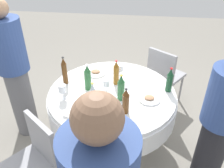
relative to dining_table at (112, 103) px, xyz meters
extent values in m
plane|color=gray|center=(0.00, 0.00, -0.59)|extent=(10.00, 10.00, 0.00)
cylinder|color=white|center=(0.00, 0.00, 0.13)|extent=(1.32, 1.32, 0.04)
cylinder|color=white|center=(0.00, 0.00, 0.00)|extent=(1.35, 1.35, 0.22)
cylinder|color=slate|center=(0.00, 0.00, -0.35)|extent=(0.14, 0.14, 0.48)
cylinder|color=slate|center=(0.00, 0.00, -0.58)|extent=(0.56, 0.56, 0.03)
cylinder|color=silver|center=(-0.14, -0.27, 0.24)|extent=(0.06, 0.06, 0.18)
cone|color=silver|center=(-0.14, -0.27, 0.37)|extent=(0.06, 0.06, 0.08)
cylinder|color=gold|center=(-0.14, -0.27, 0.42)|extent=(0.02, 0.02, 0.01)
cylinder|color=#8C5619|center=(0.03, 0.16, 0.26)|extent=(0.06, 0.06, 0.21)
cone|color=#8C5619|center=(0.03, 0.16, 0.39)|extent=(0.05, 0.05, 0.06)
cylinder|color=red|center=(0.03, 0.16, 0.43)|extent=(0.02, 0.02, 0.01)
cylinder|color=#593314|center=(0.16, -0.31, 0.25)|extent=(0.06, 0.06, 0.20)
cone|color=#593314|center=(0.16, -0.31, 0.37)|extent=(0.06, 0.06, 0.06)
cylinder|color=black|center=(0.16, -0.31, 0.41)|extent=(0.02, 0.02, 0.01)
cylinder|color=#2D6B38|center=(-0.25, 0.02, 0.26)|extent=(0.07, 0.07, 0.21)
cone|color=#2D6B38|center=(-0.25, 0.02, 0.39)|extent=(0.06, 0.06, 0.07)
cylinder|color=silver|center=(-0.25, 0.02, 0.43)|extent=(0.03, 0.03, 0.01)
cylinder|color=#593314|center=(-0.52, 0.11, 0.27)|extent=(0.06, 0.06, 0.24)
cone|color=#593314|center=(-0.52, 0.11, 0.42)|extent=(0.05, 0.05, 0.07)
cylinder|color=black|center=(-0.52, 0.11, 0.46)|extent=(0.02, 0.02, 0.01)
cylinder|color=#194728|center=(0.58, 0.09, 0.24)|extent=(0.07, 0.07, 0.19)
cone|color=#194728|center=(0.58, 0.09, 0.37)|extent=(0.06, 0.06, 0.07)
cylinder|color=red|center=(0.58, 0.09, 0.41)|extent=(0.03, 0.03, 0.01)
cylinder|color=#2D6B38|center=(0.10, -0.11, 0.25)|extent=(0.07, 0.07, 0.20)
cone|color=#2D6B38|center=(0.10, -0.11, 0.39)|extent=(0.06, 0.06, 0.07)
cylinder|color=gold|center=(0.10, -0.11, 0.43)|extent=(0.03, 0.03, 0.01)
cylinder|color=white|center=(-0.47, -0.17, 0.15)|extent=(0.06, 0.06, 0.00)
cylinder|color=white|center=(-0.47, -0.17, 0.19)|extent=(0.01, 0.01, 0.07)
cylinder|color=white|center=(-0.47, -0.17, 0.26)|extent=(0.07, 0.07, 0.08)
cylinder|color=gold|center=(-0.47, -0.17, 0.24)|extent=(0.06, 0.06, 0.03)
cylinder|color=white|center=(0.05, 0.30, 0.15)|extent=(0.06, 0.06, 0.00)
cylinder|color=white|center=(0.05, 0.30, 0.19)|extent=(0.01, 0.01, 0.08)
cylinder|color=white|center=(0.05, 0.30, 0.27)|extent=(0.08, 0.08, 0.07)
cylinder|color=gold|center=(0.05, 0.30, 0.25)|extent=(0.06, 0.06, 0.03)
cylinder|color=white|center=(-0.06, -0.01, 0.15)|extent=(0.06, 0.06, 0.00)
cylinder|color=white|center=(-0.06, -0.01, 0.19)|extent=(0.01, 0.01, 0.07)
cylinder|color=white|center=(-0.06, -0.01, 0.26)|extent=(0.07, 0.07, 0.07)
cylinder|color=white|center=(0.38, -0.09, 0.16)|extent=(0.22, 0.22, 0.02)
ellipsoid|color=tan|center=(0.38, -0.09, 0.18)|extent=(0.10, 0.09, 0.02)
cylinder|color=white|center=(-0.23, 0.35, 0.16)|extent=(0.23, 0.23, 0.02)
ellipsoid|color=tan|center=(-0.23, 0.35, 0.18)|extent=(0.10, 0.09, 0.02)
cube|color=silver|center=(0.13, -0.50, 0.15)|extent=(0.11, 0.16, 0.00)
cube|color=silver|center=(0.26, 0.31, 0.15)|extent=(0.04, 0.18, 0.00)
cube|color=white|center=(-0.30, -0.39, 0.16)|extent=(0.20, 0.20, 0.02)
cylinder|color=slate|center=(-1.08, 0.09, -0.15)|extent=(0.26, 0.26, 0.88)
cylinder|color=#334C8C|center=(-1.08, 0.09, 0.57)|extent=(0.34, 0.34, 0.57)
sphere|color=#8C664C|center=(0.11, -1.36, 1.00)|extent=(0.20, 0.20, 0.20)
cylinder|color=#26262B|center=(0.97, -0.41, -0.19)|extent=(0.26, 0.26, 0.81)
cube|color=#99999E|center=(0.66, 0.90, -0.14)|extent=(0.56, 0.56, 0.04)
cube|color=#99999E|center=(0.55, 0.75, 0.07)|extent=(0.35, 0.27, 0.42)
cylinder|color=gray|center=(0.89, 0.93, -0.38)|extent=(0.03, 0.03, 0.43)
cylinder|color=gray|center=(0.62, 1.13, -0.38)|extent=(0.03, 0.03, 0.43)
cylinder|color=gray|center=(0.69, 0.66, -0.38)|extent=(0.03, 0.03, 0.43)
cylinder|color=gray|center=(0.42, 0.86, -0.38)|extent=(0.03, 0.03, 0.43)
cube|color=#99999E|center=(-0.63, -0.80, -0.14)|extent=(0.56, 0.56, 0.04)
cube|color=#99999E|center=(-0.52, -0.66, 0.07)|extent=(0.34, 0.28, 0.42)
cylinder|color=gray|center=(-0.66, -0.56, -0.38)|extent=(0.03, 0.03, 0.43)
camera|label=1|loc=(0.24, -1.98, 1.57)|focal=37.78mm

